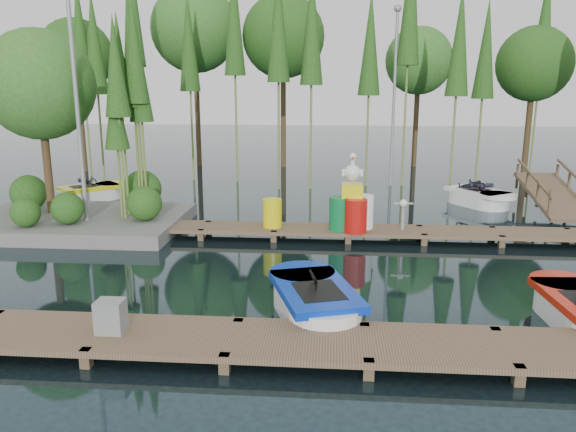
# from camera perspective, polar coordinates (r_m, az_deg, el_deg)

# --- Properties ---
(ground_plane) EXTENTS (90.00, 90.00, 0.00)m
(ground_plane) POSITION_cam_1_polar(r_m,az_deg,el_deg) (13.49, -2.30, -5.00)
(ground_plane) COLOR #1B2D33
(near_dock) EXTENTS (18.00, 1.50, 0.50)m
(near_dock) POSITION_cam_1_polar(r_m,az_deg,el_deg) (9.27, -5.72, -12.40)
(near_dock) COLOR brown
(near_dock) RESTS_ON ground
(far_dock) EXTENTS (15.00, 1.20, 0.50)m
(far_dock) POSITION_cam_1_polar(r_m,az_deg,el_deg) (15.74, 2.41, -1.43)
(far_dock) COLOR brown
(far_dock) RESTS_ON ground
(island) EXTENTS (6.20, 4.20, 6.75)m
(island) POSITION_cam_1_polar(r_m,az_deg,el_deg) (17.86, -21.80, 9.02)
(island) COLOR slate
(island) RESTS_ON ground
(tree_screen) EXTENTS (34.42, 18.53, 10.31)m
(tree_screen) POSITION_cam_1_polar(r_m,az_deg,el_deg) (23.65, -4.36, 17.89)
(tree_screen) COLOR #48351E
(tree_screen) RESTS_ON ground
(lamp_island) EXTENTS (0.30, 0.30, 7.25)m
(lamp_island) POSITION_cam_1_polar(r_m,az_deg,el_deg) (16.77, -20.83, 12.58)
(lamp_island) COLOR gray
(lamp_island) RESTS_ON ground
(lamp_rear) EXTENTS (0.30, 0.30, 7.25)m
(lamp_rear) POSITION_cam_1_polar(r_m,az_deg,el_deg) (23.83, 10.78, 13.20)
(lamp_rear) COLOR gray
(lamp_rear) RESTS_ON ground
(ramp) EXTENTS (1.50, 3.94, 1.49)m
(ramp) POSITION_cam_1_polar(r_m,az_deg,el_deg) (20.92, 25.38, 2.01)
(ramp) COLOR brown
(ramp) RESTS_ON ground
(boat_blue) EXTENTS (2.11, 3.13, 0.97)m
(boat_blue) POSITION_cam_1_polar(r_m,az_deg,el_deg) (10.57, 2.68, -8.74)
(boat_blue) COLOR white
(boat_blue) RESTS_ON ground
(boat_yellow_far) EXTENTS (2.68, 2.67, 1.31)m
(boat_yellow_far) POSITION_cam_1_polar(r_m,az_deg,el_deg) (22.04, -19.37, 2.25)
(boat_yellow_far) COLOR white
(boat_yellow_far) RESTS_ON ground
(boat_white_far) EXTENTS (2.52, 2.93, 1.28)m
(boat_white_far) POSITION_cam_1_polar(r_m,az_deg,el_deg) (20.97, 18.80, 1.78)
(boat_white_far) COLOR white
(boat_white_far) RESTS_ON ground
(utility_cabinet) EXTENTS (0.44, 0.37, 0.54)m
(utility_cabinet) POSITION_cam_1_polar(r_m,az_deg,el_deg) (9.67, -17.57, -9.68)
(utility_cabinet) COLOR gray
(utility_cabinet) RESTS_ON near_dock
(yellow_barrel) EXTENTS (0.53, 0.53, 0.80)m
(yellow_barrel) POSITION_cam_1_polar(r_m,az_deg,el_deg) (15.70, -1.60, 0.31)
(yellow_barrel) COLOR yellow
(yellow_barrel) RESTS_ON far_dock
(drum_cluster) EXTENTS (1.23, 1.12, 2.12)m
(drum_cluster) POSITION_cam_1_polar(r_m,az_deg,el_deg) (15.42, 6.59, 0.83)
(drum_cluster) COLOR #0C6F33
(drum_cluster) RESTS_ON far_dock
(seagull_post) EXTENTS (0.53, 0.29, 0.85)m
(seagull_post) POSITION_cam_1_polar(r_m,az_deg,el_deg) (15.69, 11.63, 0.67)
(seagull_post) COLOR gray
(seagull_post) RESTS_ON far_dock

